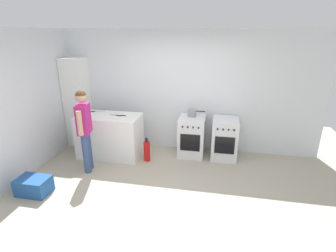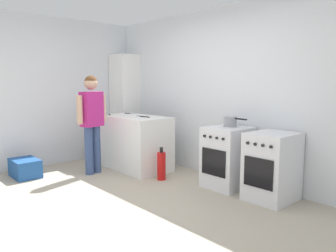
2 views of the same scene
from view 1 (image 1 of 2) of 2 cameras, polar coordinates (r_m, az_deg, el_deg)
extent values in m
plane|color=#ADA38E|center=(4.51, -1.82, -14.44)|extent=(8.00, 8.00, 0.00)
cube|color=silver|center=(5.77, 2.37, 7.52)|extent=(6.00, 0.10, 2.60)
cube|color=silver|center=(5.44, -28.79, 4.24)|extent=(0.10, 3.10, 2.60)
cube|color=white|center=(5.70, -12.50, -2.08)|extent=(1.30, 0.70, 0.90)
cube|color=silver|center=(5.64, 5.18, -2.18)|extent=(0.54, 0.60, 0.85)
cube|color=black|center=(5.37, 4.81, -3.65)|extent=(0.40, 0.01, 0.36)
cylinder|color=black|center=(5.39, 3.90, 1.57)|extent=(0.17, 0.17, 0.01)
cylinder|color=black|center=(5.37, 6.46, 1.41)|extent=(0.17, 0.17, 0.01)
cylinder|color=black|center=(5.62, 4.22, 2.34)|extent=(0.17, 0.17, 0.01)
cylinder|color=black|center=(5.60, 6.67, 2.18)|extent=(0.17, 0.17, 0.01)
cylinder|color=black|center=(5.25, 3.16, -0.16)|extent=(0.04, 0.02, 0.04)
cylinder|color=black|center=(5.24, 4.33, -0.24)|extent=(0.04, 0.02, 0.04)
cylinder|color=black|center=(5.23, 5.49, -0.32)|extent=(0.04, 0.02, 0.04)
cylinder|color=black|center=(5.22, 6.66, -0.40)|extent=(0.04, 0.02, 0.04)
cube|color=silver|center=(5.62, 12.20, -2.66)|extent=(0.52, 0.60, 0.85)
cube|color=black|center=(5.35, 12.20, -4.15)|extent=(0.39, 0.01, 0.36)
cylinder|color=black|center=(5.36, 11.28, 1.09)|extent=(0.17, 0.17, 0.01)
cylinder|color=black|center=(5.37, 13.78, 0.92)|extent=(0.17, 0.17, 0.01)
cylinder|color=black|center=(5.59, 11.30, 1.88)|extent=(0.17, 0.17, 0.01)
cylinder|color=black|center=(5.59, 13.70, 1.72)|extent=(0.17, 0.17, 0.01)
cylinder|color=black|center=(5.21, 10.76, -0.67)|extent=(0.04, 0.02, 0.04)
cylinder|color=black|center=(5.21, 11.90, -0.75)|extent=(0.04, 0.02, 0.04)
cylinder|color=black|center=(5.21, 13.04, -0.82)|extent=(0.04, 0.02, 0.04)
cylinder|color=black|center=(5.22, 14.18, -0.90)|extent=(0.04, 0.02, 0.04)
cylinder|color=gray|center=(5.53, 5.23, 2.82)|extent=(0.19, 0.19, 0.14)
cylinder|color=black|center=(5.50, 7.14, 3.20)|extent=(0.18, 0.02, 0.02)
cube|color=silver|center=(5.55, -11.84, 2.32)|extent=(0.14, 0.05, 0.01)
cube|color=black|center=(5.49, -10.70, 2.24)|extent=(0.11, 0.04, 0.01)
cube|color=silver|center=(5.56, -11.35, 2.39)|extent=(0.24, 0.06, 0.01)
cube|color=black|center=(5.48, -9.72, 2.28)|extent=(0.11, 0.04, 0.01)
cube|color=silver|center=(5.63, -18.25, 2.00)|extent=(0.10, 0.07, 0.01)
cube|color=black|center=(5.54, -17.70, 1.81)|extent=(0.11, 0.08, 0.01)
cube|color=silver|center=(5.89, -14.51, 3.16)|extent=(0.21, 0.13, 0.01)
cube|color=black|center=(5.89, -16.12, 3.03)|extent=(0.11, 0.07, 0.01)
cylinder|color=#384C7A|center=(5.16, -17.37, -5.76)|extent=(0.13, 0.13, 0.77)
cylinder|color=#384C7A|center=(5.30, -16.94, -5.01)|extent=(0.13, 0.13, 0.77)
cube|color=#B7267A|center=(4.99, -17.93, 1.48)|extent=(0.27, 0.38, 0.55)
cylinder|color=tan|center=(4.77, -18.67, 0.59)|extent=(0.09, 0.09, 0.44)
cylinder|color=tan|center=(5.21, -17.26, 2.36)|extent=(0.09, 0.09, 0.44)
sphere|color=tan|center=(4.88, -18.44, 6.01)|extent=(0.21, 0.21, 0.21)
sphere|color=brown|center=(4.88, -18.47, 6.24)|extent=(0.20, 0.20, 0.20)
cylinder|color=red|center=(5.44, -4.63, -5.49)|extent=(0.13, 0.13, 0.42)
cylinder|color=black|center=(5.34, -4.71, -3.08)|extent=(0.05, 0.05, 0.08)
cube|color=#235193|center=(4.97, -27.20, -11.49)|extent=(0.52, 0.36, 0.28)
cube|color=white|center=(6.36, -19.10, 4.83)|extent=(0.48, 0.44, 2.00)
camera|label=2|loc=(2.99, 60.92, -12.52)|focal=35.00mm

